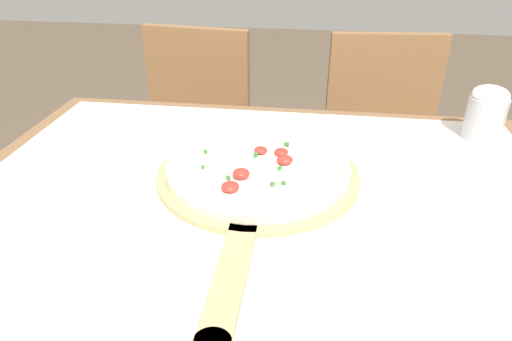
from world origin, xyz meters
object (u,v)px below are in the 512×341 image
(chair_left, at_px, (192,138))
(chair_right, at_px, (381,149))
(flour_cup, at_px, (486,112))
(pizza_peel, at_px, (256,180))
(pizza, at_px, (258,165))

(chair_left, relative_size, chair_right, 1.00)
(chair_right, height_order, flour_cup, flour_cup)
(pizza_peel, bearing_deg, pizza, 89.87)
(chair_left, xyz_separation_m, flour_cup, (0.81, -0.45, 0.33))
(chair_left, bearing_deg, flour_cup, -22.11)
(pizza, xyz_separation_m, chair_left, (-0.33, 0.69, -0.29))
(chair_left, distance_m, chair_right, 0.67)
(pizza, relative_size, chair_left, 0.40)
(pizza_peel, distance_m, chair_left, 0.84)
(pizza_peel, xyz_separation_m, chair_right, (0.34, 0.72, -0.27))
(pizza, relative_size, chair_right, 0.40)
(chair_left, height_order, chair_right, same)
(pizza, relative_size, flour_cup, 2.91)
(chair_left, bearing_deg, chair_right, 6.77)
(pizza, xyz_separation_m, flour_cup, (0.48, 0.25, 0.04))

